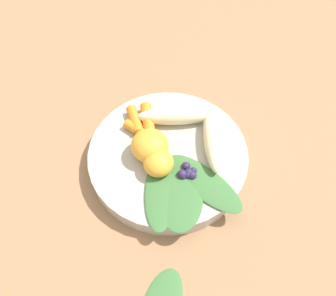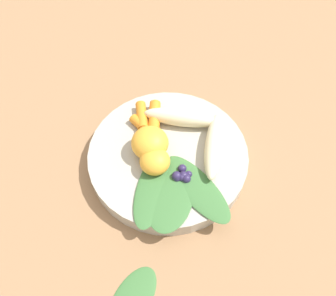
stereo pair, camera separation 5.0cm
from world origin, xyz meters
name	(u,v)px [view 2 (the right image)]	position (x,y,z in m)	size (l,w,h in m)	color
ground_plane	(168,161)	(0.00, 0.00, 0.00)	(2.40, 2.40, 0.00)	#99704C
bowl	(168,157)	(0.00, 0.00, 0.01)	(0.24, 0.24, 0.03)	#B2AD9E
banana_peeled_left	(181,118)	(-0.03, -0.05, 0.04)	(0.12, 0.03, 0.03)	beige
banana_peeled_right	(214,145)	(-0.07, 0.02, 0.04)	(0.12, 0.03, 0.03)	beige
orange_segment_near	(155,161)	(0.02, 0.02, 0.04)	(0.04, 0.04, 0.03)	#F4A833
orange_segment_far	(150,143)	(0.02, -0.01, 0.05)	(0.05, 0.05, 0.04)	#F4A833
carrot_front	(154,118)	(0.01, -0.06, 0.04)	(0.02, 0.02, 0.06)	orange
carrot_mid_left	(142,116)	(0.02, -0.07, 0.04)	(0.02, 0.02, 0.05)	orange
carrot_mid_right	(143,127)	(0.03, -0.05, 0.04)	(0.01, 0.01, 0.05)	orange
blueberry_pile	(182,175)	(-0.01, 0.05, 0.03)	(0.03, 0.03, 0.01)	#2D234C
coconut_shred_patch	(179,193)	(0.00, 0.07, 0.03)	(0.05, 0.05, 0.00)	white
kale_leaf_left	(153,188)	(0.04, 0.05, 0.03)	(0.12, 0.05, 0.01)	#3D7038
kale_leaf_right	(170,198)	(0.02, 0.07, 0.03)	(0.10, 0.06, 0.01)	#3D7038
kale_leaf_rear	(197,188)	(-0.02, 0.07, 0.03)	(0.13, 0.05, 0.01)	#3D7038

